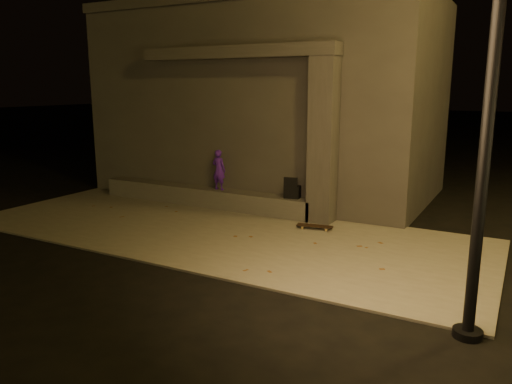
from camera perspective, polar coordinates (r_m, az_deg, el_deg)
The scene contains 10 objects.
ground at distance 9.09m, azimuth -11.69°, elevation -7.64°, with size 120.00×120.00×0.00m, color black.
sidewalk at distance 10.60m, azimuth -4.68°, elevation -4.45°, with size 11.00×4.40×0.04m, color slate.
building at distance 14.56m, azimuth 1.70°, elevation 10.41°, with size 9.00×5.10×5.22m.
ledge at distance 12.76m, azimuth -6.00°, elevation -0.50°, with size 6.00×0.55×0.45m, color #54514C.
column at distance 11.01m, azimuth 7.72°, elevation 5.77°, with size 0.55×0.55×3.60m, color #3C3937.
canopy at distance 11.98m, azimuth -2.16°, elevation 15.67°, with size 5.00×0.70×0.28m, color #3C3937.
skateboarder at distance 12.36m, azimuth -4.26°, elevation 2.55°, with size 0.37×0.24×1.00m, color #4E1CB6.
backpack at distance 11.47m, azimuth 4.17°, elevation 0.14°, with size 0.38×0.28×0.50m.
skateboard at distance 10.67m, azimuth 6.74°, elevation -3.89°, with size 0.79×0.33×0.08m.
street_lamp_0 at distance 6.26m, azimuth 26.09°, elevation 19.13°, with size 0.36×0.36×6.89m.
Camera 1 is at (5.63, -6.46, 3.03)m, focal length 35.00 mm.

